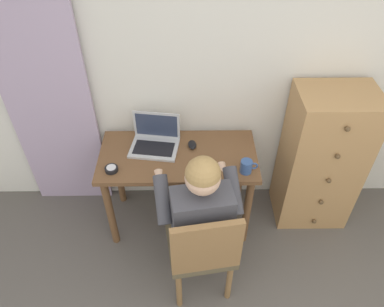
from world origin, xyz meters
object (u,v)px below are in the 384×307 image
object	(u,v)px
laptop	(155,140)
coffee_mug	(247,166)
dresser	(321,160)
chair	(203,249)
person_seated	(198,208)
desk	(178,167)
desk_clock	(111,169)
computer_mouse	(192,145)

from	to	relation	value
laptop	coffee_mug	size ratio (longest dim) A/B	3.10
dresser	chair	size ratio (longest dim) A/B	1.34
chair	person_seated	distance (m)	0.26
dresser	laptop	xyz separation A→B (m)	(-1.24, 0.02, 0.19)
desk	laptop	xyz separation A→B (m)	(-0.17, 0.10, 0.17)
chair	desk_clock	size ratio (longest dim) A/B	9.77
desk	dresser	bearing A→B (deg)	4.23
laptop	computer_mouse	world-z (taller)	laptop
dresser	coffee_mug	xyz separation A→B (m)	(-0.61, -0.26, 0.19)
person_seated	desk_clock	size ratio (longest dim) A/B	13.30
chair	coffee_mug	distance (m)	0.62
laptop	desk_clock	size ratio (longest dim) A/B	4.14
person_seated	coffee_mug	distance (m)	0.44
laptop	coffee_mug	xyz separation A→B (m)	(0.63, -0.28, -0.00)
chair	coffee_mug	world-z (taller)	chair
desk	desk_clock	size ratio (longest dim) A/B	12.54
chair	person_seated	xyz separation A→B (m)	(-0.02, 0.18, 0.18)
person_seated	dresser	bearing A→B (deg)	29.35
coffee_mug	desk_clock	bearing A→B (deg)	178.72
dresser	coffee_mug	bearing A→B (deg)	-157.29
computer_mouse	desk_clock	xyz separation A→B (m)	(-0.55, -0.24, -0.00)
desk	dresser	xyz separation A→B (m)	(1.08, 0.08, -0.02)
person_seated	coffee_mug	bearing A→B (deg)	39.65
desk_clock	computer_mouse	bearing A→B (deg)	23.84
laptop	computer_mouse	size ratio (longest dim) A/B	3.73
desk	dresser	distance (m)	1.08
dresser	laptop	distance (m)	1.26
computer_mouse	desk_clock	distance (m)	0.60
desk	person_seated	xyz separation A→B (m)	(0.14, -0.45, 0.07)
computer_mouse	coffee_mug	distance (m)	0.45
dresser	computer_mouse	xyz separation A→B (m)	(-0.97, 0.01, 0.15)
chair	laptop	world-z (taller)	laptop
desk	computer_mouse	world-z (taller)	computer_mouse
coffee_mug	laptop	bearing A→B (deg)	156.32
person_seated	laptop	distance (m)	0.64
person_seated	laptop	size ratio (longest dim) A/B	3.21
chair	desk_clock	xyz separation A→B (m)	(-0.61, 0.48, 0.25)
chair	person_seated	bearing A→B (deg)	97.81
laptop	desk_clock	bearing A→B (deg)	-137.71
chair	laptop	xyz separation A→B (m)	(-0.33, 0.73, 0.29)
dresser	computer_mouse	size ratio (longest dim) A/B	11.79
dresser	desk_clock	bearing A→B (deg)	-171.22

